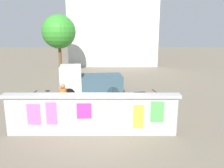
{
  "coord_description": "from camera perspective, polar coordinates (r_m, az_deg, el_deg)",
  "views": [
    {
      "loc": [
        0.78,
        -8.58,
        4.12
      ],
      "look_at": [
        0.77,
        2.81,
        1.33
      ],
      "focal_mm": 38.36,
      "sensor_mm": 36.0,
      "label": 1
    }
  ],
  "objects": [
    {
      "name": "building_background",
      "position": [
        27.42,
        0.23,
        13.61
      ],
      "size": [
        9.36,
        7.03,
        8.02
      ],
      "color": "silver",
      "rests_on": "ground"
    },
    {
      "name": "poster_wall",
      "position": [
        9.21,
        -4.84,
        -7.14
      ],
      "size": [
        6.68,
        0.42,
        1.63
      ],
      "color": "#9C9C9C",
      "rests_on": "ground"
    },
    {
      "name": "bicycle_near",
      "position": [
        10.42,
        -4.45,
        -7.39
      ],
      "size": [
        1.68,
        0.53,
        0.95
      ],
      "color": "black",
      "rests_on": "ground"
    },
    {
      "name": "bicycle_far",
      "position": [
        12.61,
        -15.57,
        -4.06
      ],
      "size": [
        1.71,
        0.44,
        0.95
      ],
      "color": "black",
      "rests_on": "ground"
    },
    {
      "name": "person_walking",
      "position": [
        10.95,
        -11.54,
        -3.14
      ],
      "size": [
        0.38,
        0.38,
        1.62
      ],
      "color": "#3F994C",
      "rests_on": "ground"
    },
    {
      "name": "ground",
      "position": [
        17.1,
        -2.57,
        -0.16
      ],
      "size": [
        60.0,
        60.0,
        0.0
      ],
      "primitive_type": "plane",
      "color": "#6B6051"
    },
    {
      "name": "motorcycle",
      "position": [
        12.4,
        7.41,
        -3.49
      ],
      "size": [
        1.89,
        0.63,
        0.87
      ],
      "color": "black",
      "rests_on": "ground"
    },
    {
      "name": "tree_roadside",
      "position": [
        20.85,
        -12.51,
        12.05
      ],
      "size": [
        2.82,
        2.82,
        5.03
      ],
      "color": "brown",
      "rests_on": "ground"
    },
    {
      "name": "auto_rickshaw_truck",
      "position": [
        14.24,
        -5.7,
        0.65
      ],
      "size": [
        3.77,
        1.96,
        1.85
      ],
      "color": "black",
      "rests_on": "ground"
    }
  ]
}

